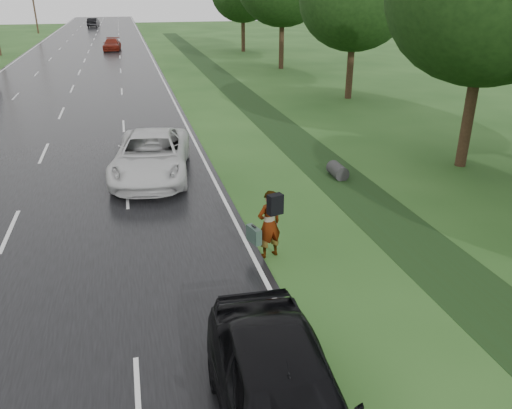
{
  "coord_description": "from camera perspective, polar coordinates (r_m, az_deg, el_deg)",
  "views": [
    {
      "loc": [
        3.86,
        -6.95,
        6.78
      ],
      "look_at": [
        7.0,
        5.26,
        1.3
      ],
      "focal_mm": 35.0,
      "sensor_mm": 36.0,
      "label": 1
    }
  ],
  "objects": [
    {
      "name": "center_line",
      "position": [
        52.53,
        -19.18,
        14.88
      ],
      "size": [
        0.12,
        180.0,
        0.01
      ],
      "primitive_type": "cube",
      "color": "silver",
      "rests_on": "road"
    },
    {
      "name": "drainage_ditch",
      "position": [
        27.61,
        2.12,
        9.33
      ],
      "size": [
        2.2,
        120.0,
        0.56
      ],
      "color": "#1B3113",
      "rests_on": "ground"
    },
    {
      "name": "white_pickup",
      "position": [
        19.69,
        -11.86,
        5.51
      ],
      "size": [
        3.62,
        6.32,
        1.66
      ],
      "primitive_type": "imported",
      "rotation": [
        0.0,
        0.0,
        -0.15
      ],
      "color": "silver",
      "rests_on": "road"
    },
    {
      "name": "far_car_red",
      "position": [
        63.93,
        -16.14,
        17.17
      ],
      "size": [
        2.2,
        4.72,
        1.33
      ],
      "primitive_type": "imported",
      "rotation": [
        0.0,
        0.0,
        -0.07
      ],
      "color": "#66160B",
      "rests_on": "road"
    },
    {
      "name": "edge_stripe_east",
      "position": [
        52.47,
        -11.59,
        15.66
      ],
      "size": [
        0.12,
        180.0,
        0.01
      ],
      "primitive_type": "cube",
      "color": "silver",
      "rests_on": "road"
    },
    {
      "name": "far_car_dark",
      "position": [
        104.73,
        -18.1,
        19.17
      ],
      "size": [
        2.18,
        5.07,
        1.63
      ],
      "primitive_type": "imported",
      "rotation": [
        0.0,
        0.0,
        3.05
      ],
      "color": "black",
      "rests_on": "road"
    },
    {
      "name": "edge_stripe_west",
      "position": [
        53.45,
        -26.58,
        13.88
      ],
      "size": [
        0.12,
        180.0,
        0.01
      ],
      "primitive_type": "cube",
      "color": "silver",
      "rests_on": "road"
    },
    {
      "name": "pedestrian",
      "position": [
        13.35,
        1.45,
        -2.18
      ],
      "size": [
        0.99,
        0.76,
        1.94
      ],
      "rotation": [
        0.0,
        0.0,
        3.43
      ],
      "color": "#A5998C",
      "rests_on": "ground"
    },
    {
      "name": "road",
      "position": [
        52.53,
        -19.18,
        14.85
      ],
      "size": [
        14.0,
        180.0,
        0.04
      ],
      "primitive_type": "cube",
      "color": "black",
      "rests_on": "ground"
    },
    {
      "name": "dark_sedan",
      "position": [
        8.3,
        3.19,
        -21.47
      ],
      "size": [
        2.33,
        5.25,
        1.76
      ],
      "primitive_type": "imported",
      "rotation": [
        0.0,
        0.0,
        -0.05
      ],
      "color": "black",
      "rests_on": "road"
    }
  ]
}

